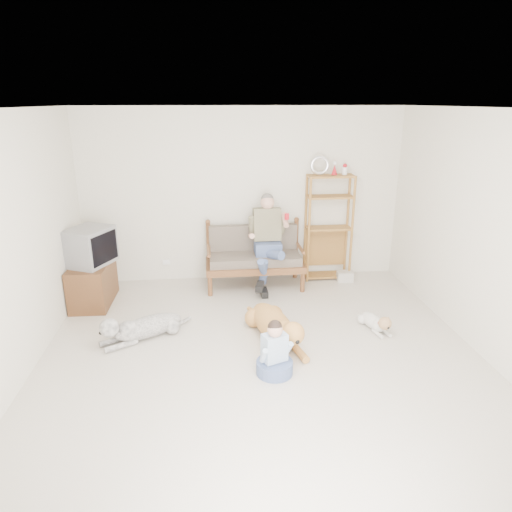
{
  "coord_description": "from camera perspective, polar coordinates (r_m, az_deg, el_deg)",
  "views": [
    {
      "loc": [
        -0.54,
        -4.3,
        2.77
      ],
      "look_at": [
        0.02,
        1.0,
        0.95
      ],
      "focal_mm": 32.0,
      "sensor_mm": 36.0,
      "label": 1
    }
  ],
  "objects": [
    {
      "name": "floor",
      "position": [
        5.14,
        0.98,
        -13.73
      ],
      "size": [
        5.5,
        5.5,
        0.0
      ],
      "primitive_type": "plane",
      "color": "silver",
      "rests_on": "ground"
    },
    {
      "name": "ceiling",
      "position": [
        4.33,
        1.19,
        17.97
      ],
      "size": [
        5.5,
        5.5,
        0.0
      ],
      "primitive_type": "plane",
      "rotation": [
        3.14,
        0.0,
        0.0
      ],
      "color": "white",
      "rests_on": "ground"
    },
    {
      "name": "wall_back",
      "position": [
        7.21,
        -1.63,
        7.51
      ],
      "size": [
        5.0,
        0.0,
        5.0
      ],
      "primitive_type": "plane",
      "rotation": [
        1.57,
        0.0,
        0.0
      ],
      "color": "beige",
      "rests_on": "ground"
    },
    {
      "name": "wall_front",
      "position": [
        2.16,
        10.78,
        -22.41
      ],
      "size": [
        5.0,
        0.0,
        5.0
      ],
      "primitive_type": "plane",
      "rotation": [
        -1.57,
        0.0,
        0.0
      ],
      "color": "beige",
      "rests_on": "ground"
    },
    {
      "name": "wall_left",
      "position": [
        4.93,
        -29.15,
        -0.31
      ],
      "size": [
        0.0,
        5.5,
        5.5
      ],
      "primitive_type": "plane",
      "rotation": [
        1.57,
        0.0,
        1.57
      ],
      "color": "beige",
      "rests_on": "ground"
    },
    {
      "name": "wall_right",
      "position": [
        5.45,
        28.17,
        1.51
      ],
      "size": [
        0.0,
        5.5,
        5.5
      ],
      "primitive_type": "plane",
      "rotation": [
        1.57,
        0.0,
        -1.57
      ],
      "color": "beige",
      "rests_on": "ground"
    },
    {
      "name": "loveseat",
      "position": [
        7.09,
        -0.22,
        0.08
      ],
      "size": [
        1.5,
        0.7,
        0.95
      ],
      "rotation": [
        0.0,
        0.0,
        0.0
      ],
      "color": "brown",
      "rests_on": "ground"
    },
    {
      "name": "man",
      "position": [
        6.88,
        1.39,
        1.06
      ],
      "size": [
        0.55,
        0.79,
        1.27
      ],
      "color": "#526097",
      "rests_on": "loveseat"
    },
    {
      "name": "etagere",
      "position": [
        7.35,
        9.04,
        3.64
      ],
      "size": [
        0.75,
        0.33,
        1.98
      ],
      "color": "olive",
      "rests_on": "ground"
    },
    {
      "name": "book_stack",
      "position": [
        7.5,
        11.05,
        -2.5
      ],
      "size": [
        0.26,
        0.2,
        0.16
      ],
      "primitive_type": "cube",
      "rotation": [
        0.0,
        0.0,
        -0.09
      ],
      "color": "beige",
      "rests_on": "ground"
    },
    {
      "name": "tv_stand",
      "position": [
        6.91,
        -19.76,
        -3.22
      ],
      "size": [
        0.52,
        0.91,
        0.6
      ],
      "rotation": [
        0.0,
        0.0,
        -0.03
      ],
      "color": "brown",
      "rests_on": "ground"
    },
    {
      "name": "crt_tv",
      "position": [
        6.71,
        -20.04,
        1.15
      ],
      "size": [
        0.71,
        0.77,
        0.51
      ],
      "rotation": [
        0.0,
        0.0,
        -0.44
      ],
      "color": "gray",
      "rests_on": "tv_stand"
    },
    {
      "name": "wall_outlet",
      "position": [
        7.48,
        -11.14,
        -0.76
      ],
      "size": [
        0.12,
        0.02,
        0.08
      ],
      "primitive_type": "cube",
      "color": "white",
      "rests_on": "ground"
    },
    {
      "name": "golden_retriever",
      "position": [
        5.55,
        2.63,
        -8.84
      ],
      "size": [
        0.62,
        1.49,
        0.46
      ],
      "rotation": [
        0.0,
        0.0,
        0.24
      ],
      "color": "#C88045",
      "rests_on": "ground"
    },
    {
      "name": "shaggy_dog",
      "position": [
        5.78,
        -14.28,
        -8.66
      ],
      "size": [
        1.11,
        0.75,
        0.38
      ],
      "rotation": [
        0.0,
        0.0,
        -1.04
      ],
      "color": "white",
      "rests_on": "ground"
    },
    {
      "name": "terrier",
      "position": [
        6.02,
        14.84,
        -8.03
      ],
      "size": [
        0.3,
        0.68,
        0.26
      ],
      "rotation": [
        0.0,
        0.0,
        0.23
      ],
      "color": "silver",
      "rests_on": "ground"
    },
    {
      "name": "child",
      "position": [
        4.93,
        2.33,
        -12.21
      ],
      "size": [
        0.39,
        0.39,
        0.62
      ],
      "rotation": [
        0.0,
        0.0,
        0.38
      ],
      "color": "#526097",
      "rests_on": "ground"
    }
  ]
}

